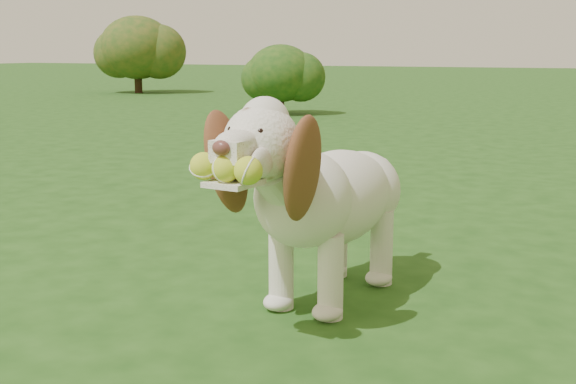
% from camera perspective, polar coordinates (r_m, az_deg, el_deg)
% --- Properties ---
extents(ground, '(80.00, 80.00, 0.00)m').
position_cam_1_polar(ground, '(3.24, 5.67, -7.69)').
color(ground, '#1C4413').
rests_on(ground, ground).
extents(dog, '(0.54, 1.37, 0.89)m').
position_cam_1_polar(dog, '(2.95, 2.73, -0.04)').
color(dog, silver).
rests_on(dog, ground).
extents(shrub_a, '(1.08, 1.08, 1.12)m').
position_cam_1_polar(shrub_a, '(11.77, -0.57, 9.36)').
color(shrub_a, '#382314').
rests_on(shrub_a, ground).
extents(shrub_g, '(1.76, 1.76, 1.83)m').
position_cam_1_polar(shrub_g, '(17.95, -11.85, 11.10)').
color(shrub_g, '#382314').
rests_on(shrub_g, ground).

